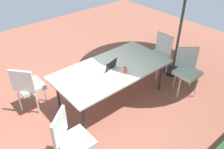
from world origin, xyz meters
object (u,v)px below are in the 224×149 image
Objects in this scene: chair_northeast at (71,139)px; laptop at (108,67)px; chair_southeast at (28,86)px; cup at (125,70)px; chair_northwest at (187,69)px; chair_west at (159,53)px; dining_table at (112,70)px.

laptop is at bearing -8.10° from chair_northeast.
chair_southeast is 1.85m from cup.
chair_northwest is 1.00× the size of chair_west.
chair_northwest is 1.00× the size of chair_southeast.
chair_northeast is 9.81× the size of cup.
chair_northeast is 1.00× the size of chair_southeast.
dining_table is at bearing -169.43° from chair_northwest.
chair_west is at bearing -168.30° from cup.
dining_table is 6.24× the size of laptop.
chair_southeast reaches higher than cup.
chair_northwest is 9.81× the size of cup.
dining_table is 1.61m from chair_southeast.
chair_northwest is (-2.84, -0.01, 0.00)m from chair_northeast.
chair_northwest is at bearing -5.56° from chair_west.
cup is (-1.55, -0.55, 0.25)m from chair_northeast.
dining_table is 22.87× the size of cup.
laptop is (-1.31, 0.78, 0.25)m from chair_southeast.
chair_west is 2.68× the size of laptop.
chair_west is at bearing -23.07° from chair_northeast.
chair_southeast is (-0.06, -1.60, 0.00)m from chair_northeast.
chair_northwest is 3.20m from chair_southeast.
chair_west is 2.95m from chair_southeast.
laptop is (1.54, 0.01, 0.25)m from chair_west.
chair_southeast reaches higher than dining_table.
chair_northwest is at bearing 157.36° from cup.
chair_northwest is at bearing -38.71° from chair_northeast.
chair_southeast is at bearing 48.84° from chair_northeast.
chair_southeast is at bearing -35.33° from cup.
dining_table is 2.33× the size of chair_northwest.
chair_west reaches higher than laptop.
chair_northwest and chair_west have the same top height.
chair_west is 1.41m from cup.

